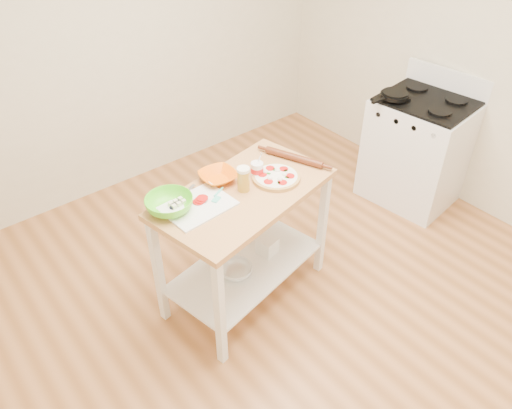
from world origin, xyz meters
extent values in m
cube|color=#B97844|center=(0.00, 0.00, -0.01)|extent=(4.00, 4.50, 0.02)
cube|color=beige|center=(0.00, 2.26, 1.35)|extent=(4.00, 0.02, 2.70)
cube|color=tan|center=(-0.20, 0.41, 0.88)|extent=(1.25, 0.83, 0.04)
cube|color=white|center=(-0.20, 0.41, 0.25)|extent=(1.16, 0.76, 0.02)
cube|color=white|center=(-0.67, 0.05, 0.43)|extent=(0.06, 0.06, 0.86)
cube|color=white|center=(-0.77, 0.58, 0.43)|extent=(0.06, 0.06, 0.86)
cube|color=white|center=(0.37, 0.25, 0.43)|extent=(0.06, 0.06, 0.86)
cube|color=white|center=(0.27, 0.78, 0.43)|extent=(0.06, 0.06, 0.86)
cube|color=silver|center=(1.67, 0.41, 0.46)|extent=(0.71, 0.81, 0.92)
cube|color=black|center=(1.67, 0.41, 0.93)|extent=(0.67, 0.76, 0.02)
cube|color=silver|center=(1.97, 0.45, 1.02)|extent=(0.12, 0.74, 0.18)
cylinder|color=black|center=(1.48, 0.60, 0.98)|extent=(0.23, 0.23, 0.03)
cube|color=black|center=(1.30, 0.61, 0.98)|extent=(0.14, 0.04, 0.02)
cylinder|color=tan|center=(0.04, 0.39, 0.91)|extent=(0.31, 0.31, 0.02)
cylinder|color=tan|center=(0.04, 0.39, 0.92)|extent=(0.31, 0.31, 0.01)
cylinder|color=white|center=(0.04, 0.39, 0.92)|extent=(0.27, 0.27, 0.01)
cylinder|color=red|center=(0.12, 0.41, 0.93)|extent=(0.06, 0.06, 0.01)
cylinder|color=red|center=(0.06, 0.47, 0.93)|extent=(0.06, 0.06, 0.01)
cylinder|color=red|center=(-0.02, 0.45, 0.93)|extent=(0.06, 0.06, 0.01)
cylinder|color=red|center=(-0.05, 0.36, 0.93)|extent=(0.06, 0.06, 0.01)
cylinder|color=red|center=(0.02, 0.30, 0.93)|extent=(0.06, 0.06, 0.01)
cylinder|color=red|center=(0.10, 0.32, 0.93)|extent=(0.06, 0.06, 0.01)
sphere|color=white|center=(0.08, 0.42, 0.93)|extent=(0.04, 0.04, 0.04)
sphere|color=white|center=(0.01, 0.46, 0.93)|extent=(0.04, 0.04, 0.04)
sphere|color=white|center=(-0.01, 0.38, 0.93)|extent=(0.04, 0.04, 0.04)
sphere|color=white|center=(0.03, 0.33, 0.93)|extent=(0.04, 0.04, 0.04)
sphere|color=white|center=(0.08, 0.36, 0.93)|extent=(0.04, 0.04, 0.04)
plane|color=#115D0D|center=(0.12, 0.39, 0.93)|extent=(0.03, 0.03, 0.00)
plane|color=#115D0D|center=(0.07, 0.44, 0.93)|extent=(0.04, 0.04, 0.00)
plane|color=#115D0D|center=(0.01, 0.43, 0.93)|extent=(0.04, 0.04, 0.00)
plane|color=#115D0D|center=(-0.01, 0.39, 0.93)|extent=(0.03, 0.03, 0.00)
plane|color=#115D0D|center=(0.00, 0.31, 0.93)|extent=(0.04, 0.04, 0.00)
plane|color=#115D0D|center=(0.08, 0.32, 0.93)|extent=(0.04, 0.04, 0.00)
cube|color=white|center=(-0.51, 0.46, 0.91)|extent=(0.42, 0.32, 0.01)
cube|color=#F4EACC|center=(-0.63, 0.52, 0.92)|extent=(0.03, 0.03, 0.02)
cube|color=#F4EACC|center=(-0.60, 0.52, 0.92)|extent=(0.03, 0.03, 0.02)
cube|color=#F4EACC|center=(-0.56, 0.52, 0.92)|extent=(0.03, 0.03, 0.02)
cube|color=#F4EACC|center=(-0.64, 0.56, 0.92)|extent=(0.03, 0.03, 0.02)
cube|color=#F4EACC|center=(-0.60, 0.56, 0.92)|extent=(0.03, 0.03, 0.02)
cube|color=#F4EACC|center=(-0.57, 0.56, 0.92)|extent=(0.03, 0.03, 0.02)
cylinder|color=red|center=(-0.49, 0.48, 0.92)|extent=(0.07, 0.07, 0.01)
cylinder|color=red|center=(-0.48, 0.48, 0.92)|extent=(0.07, 0.07, 0.01)
cylinder|color=red|center=(-0.46, 0.48, 0.93)|extent=(0.07, 0.07, 0.01)
cube|color=#51D9C1|center=(-0.40, 0.43, 0.92)|extent=(0.07, 0.06, 0.01)
cylinder|color=#51D9C1|center=(-0.34, 0.48, 0.92)|extent=(0.10, 0.05, 0.01)
cube|color=silver|center=(-0.50, 0.61, 0.91)|extent=(0.17, 0.09, 0.00)
cube|color=black|center=(-0.61, 0.54, 0.92)|extent=(0.10, 0.06, 0.01)
imported|color=orange|center=(-0.26, 0.60, 0.93)|extent=(0.25, 0.25, 0.06)
imported|color=#5ADC25|center=(-0.66, 0.53, 0.94)|extent=(0.37, 0.37, 0.09)
cylinder|color=#B38927|center=(-0.19, 0.42, 0.97)|extent=(0.08, 0.08, 0.14)
cylinder|color=white|center=(-0.19, 0.42, 1.05)|extent=(0.08, 0.08, 0.02)
cylinder|color=white|center=(-0.03, 0.49, 0.95)|extent=(0.08, 0.08, 0.10)
cylinder|color=red|center=(-0.03, 0.49, 0.95)|extent=(0.08, 0.08, 0.04)
cylinder|color=silver|center=(-0.01, 0.49, 1.02)|extent=(0.01, 0.05, 0.10)
cylinder|color=#602C16|center=(0.27, 0.47, 0.92)|extent=(0.20, 0.40, 0.05)
imported|color=silver|center=(-0.30, 0.38, 0.29)|extent=(0.23, 0.23, 0.07)
cube|color=white|center=(0.00, 0.42, 0.32)|extent=(0.14, 0.14, 0.12)
camera|label=1|loc=(-1.72, -1.57, 2.71)|focal=35.00mm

